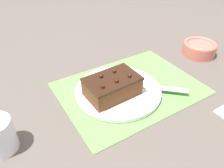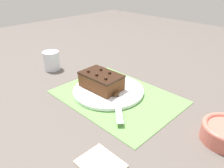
% 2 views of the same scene
% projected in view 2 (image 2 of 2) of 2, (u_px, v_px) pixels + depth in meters
% --- Properties ---
extents(ground_plane, '(3.00, 3.00, 0.00)m').
position_uv_depth(ground_plane, '(117.00, 97.00, 0.84)').
color(ground_plane, '#544C47').
extents(placemat_woven, '(0.46, 0.34, 0.00)m').
position_uv_depth(placemat_woven, '(117.00, 96.00, 0.84)').
color(placemat_woven, '#609E4C').
rests_on(placemat_woven, ground_plane).
extents(cake_plate, '(0.28, 0.28, 0.01)m').
position_uv_depth(cake_plate, '(109.00, 90.00, 0.87)').
color(cake_plate, white).
rests_on(cake_plate, placemat_woven).
extents(chocolate_cake, '(0.17, 0.11, 0.07)m').
position_uv_depth(chocolate_cake, '(101.00, 81.00, 0.86)').
color(chocolate_cake, brown).
rests_on(chocolate_cake, cake_plate).
extents(serving_knife, '(0.19, 0.17, 0.01)m').
position_uv_depth(serving_knife, '(117.00, 96.00, 0.81)').
color(serving_knife, '#472D19').
rests_on(serving_knife, cake_plate).
extents(drinking_glass, '(0.08, 0.08, 0.09)m').
position_uv_depth(drinking_glass, '(52.00, 61.00, 1.06)').
color(drinking_glass, white).
rests_on(drinking_glass, ground_plane).
extents(folded_napkin, '(0.11, 0.09, 0.01)m').
position_uv_depth(folded_napkin, '(101.00, 163.00, 0.55)').
color(folded_napkin, beige).
rests_on(folded_napkin, ground_plane).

